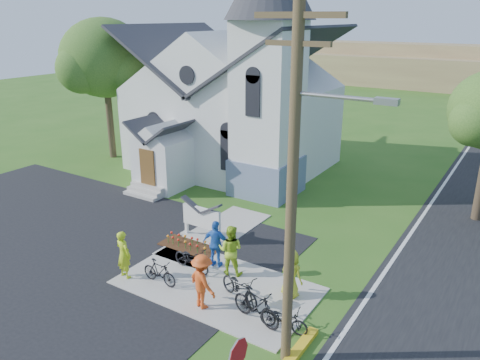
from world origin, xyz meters
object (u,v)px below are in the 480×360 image
Objects in this scene: cyclist_1 at (231,250)px; cyclist_3 at (202,282)px; church_sign at (202,218)px; bike_4 at (284,319)px; bike_1 at (159,272)px; cyclist_4 at (291,274)px; bike_0 at (192,259)px; cyclist_0 at (124,254)px; utility_pole at (295,179)px; bike_2 at (240,287)px; cyclist_2 at (216,244)px; bike_3 at (256,306)px.

cyclist_1 reaches higher than cyclist_3.
bike_4 is (5.90, -3.68, -0.56)m from church_sign.
cyclist_1 is 2.69m from bike_1.
cyclist_3 reaches higher than cyclist_4.
bike_0 is at bearing -61.28° from church_sign.
cyclist_0 is 1.05× the size of bike_0.
bike_4 is (0.68, -1.82, -0.45)m from cyclist_4.
utility_pole is 5.72× the size of bike_0.
church_sign is at bearing -89.87° from cyclist_0.
cyclist_3 is 3.04m from cyclist_4.
bike_1 is (-0.39, -1.37, 0.00)m from bike_0.
cyclist_1 is 1.88m from bike_2.
cyclist_4 is (-1.34, 2.83, -4.49)m from utility_pole.
cyclist_4 reaches higher than church_sign.
cyclist_3 is 2.91m from bike_4.
church_sign is 1.17× the size of cyclist_2.
bike_1 is 2.24m from cyclist_3.
cyclist_0 is 3.56m from cyclist_3.
utility_pole is 6.59m from cyclist_1.
cyclist_4 is at bearing -116.98° from cyclist_3.
bike_2 is 1.21× the size of bike_4.
cyclist_4 reaches higher than bike_3.
bike_1 is at bearing 122.64° from bike_2.
church_sign is 6.98m from bike_4.
cyclist_2 is at bearing 66.96° from bike_3.
church_sign is at bearing 52.08° from bike_4.
cyclist_3 is (-3.50, 0.69, -4.41)m from utility_pole.
bike_4 is at bearing -74.14° from bike_3.
church_sign is 1.20× the size of cyclist_0.
cyclist_4 is (5.22, -1.87, -0.12)m from church_sign.
cyclist_2 is 3.34m from cyclist_4.
church_sign is 1.16× the size of bike_2.
cyclist_4 is 1.10× the size of bike_4.
cyclist_2 is at bearing -127.09° from cyclist_0.
cyclist_2 is 2.69m from cyclist_3.
cyclist_0 is 0.98× the size of cyclist_2.
bike_3 is at bearing -37.11° from church_sign.
cyclist_1 is 2.58m from cyclist_4.
bike_0 is 0.90× the size of cyclist_1.
cyclist_1 is (-3.92, 2.97, -4.39)m from utility_pole.
church_sign reaches higher than bike_2.
cyclist_2 is 0.99× the size of bike_2.
cyclist_4 is at bearing -151.97° from cyclist_0.
church_sign is at bearing 72.15° from bike_2.
bike_2 is 1.27m from bike_3.
bike_0 is at bearing 81.15° from bike_3.
utility_pole is 5.28× the size of cyclist_3.
cyclist_0 is at bearing 105.21° from bike_1.
cyclist_1 is at bearing -39.80° from bike_1.
cyclist_1 reaches higher than bike_4.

